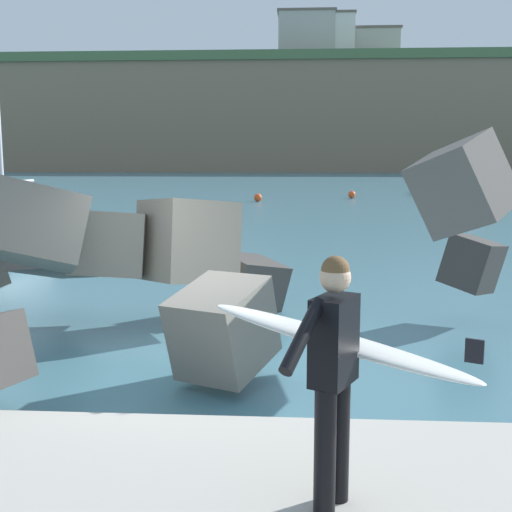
# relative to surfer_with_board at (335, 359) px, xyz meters

# --- Properties ---
(ground_plane) EXTENTS (400.00, 400.00, 0.00)m
(ground_plane) POSITION_rel_surfer_with_board_xyz_m (-1.56, 3.26, -1.28)
(ground_plane) COLOR #42707F
(breakwater_jetty) EXTENTS (29.33, 5.87, 3.01)m
(breakwater_jetty) POSITION_rel_surfer_with_board_xyz_m (-1.54, 4.60, -0.01)
(breakwater_jetty) COLOR #4C4944
(breakwater_jetty) RESTS_ON ground
(surfer_with_board) EXTENTS (2.04, 1.53, 1.78)m
(surfer_with_board) POSITION_rel_surfer_with_board_xyz_m (0.00, 0.00, 0.00)
(surfer_with_board) COLOR black
(surfer_with_board) RESTS_ON walkway_path
(boat_near_right) EXTENTS (4.28, 4.85, 2.04)m
(boat_near_right) POSITION_rel_surfer_with_board_xyz_m (9.83, 39.38, -0.63)
(boat_near_right) COLOR beige
(boat_near_right) RESTS_ON ground
(mooring_buoy_inner) EXTENTS (0.44, 0.44, 0.44)m
(mooring_buoy_inner) POSITION_rel_surfer_with_board_xyz_m (2.83, 34.67, -1.06)
(mooring_buoy_inner) COLOR #E54C1E
(mooring_buoy_inner) RESTS_ON ground
(mooring_buoy_middle) EXTENTS (0.44, 0.44, 0.44)m
(mooring_buoy_middle) POSITION_rel_surfer_with_board_xyz_m (-2.48, 31.84, -1.06)
(mooring_buoy_middle) COLOR #E54C1E
(mooring_buoy_middle) RESTS_ON ground
(mooring_buoy_outer) EXTENTS (0.44, 0.44, 0.44)m
(mooring_buoy_outer) POSITION_rel_surfer_with_board_xyz_m (10.63, 35.09, -1.06)
(mooring_buoy_outer) COLOR #E54C1E
(mooring_buoy_outer) RESTS_ON ground
(headland_bluff) EXTENTS (100.09, 32.40, 15.45)m
(headland_bluff) POSITION_rel_surfer_with_board_xyz_m (7.64, 98.50, 6.47)
(headland_bluff) COLOR #847056
(headland_bluff) RESTS_ON ground
(station_building_west) EXTENTS (5.66, 5.34, 5.92)m
(station_building_west) POSITION_rel_surfer_with_board_xyz_m (4.37, 91.36, 17.15)
(station_building_west) COLOR silver
(station_building_west) RESTS_ON headland_bluff
(station_building_central) EXTENTS (8.37, 5.33, 4.02)m
(station_building_central) POSITION_rel_surfer_with_board_xyz_m (9.24, 92.04, 16.20)
(station_building_central) COLOR #B2ADA3
(station_building_central) RESTS_ON headland_bluff
(station_building_east) EXTENTS (7.99, 4.69, 6.23)m
(station_building_east) POSITION_rel_surfer_with_board_xyz_m (0.60, 90.89, 17.30)
(station_building_east) COLOR #B2ADA3
(station_building_east) RESTS_ON headland_bluff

